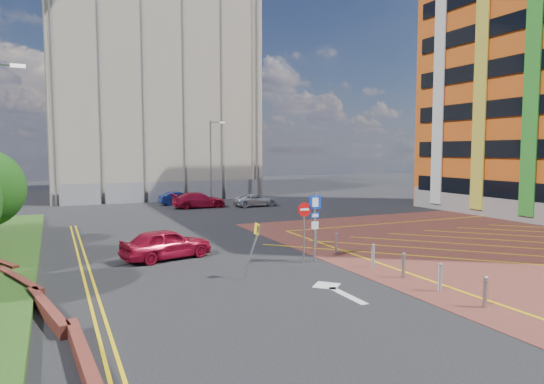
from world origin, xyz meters
TOP-DOWN VIEW (x-y plane):
  - ground at (0.00, 0.00)m, footprint 140.00×140.00m
  - forecourt at (14.00, 0.00)m, footprint 26.00×26.00m
  - retaining_wall at (-11.80, 2.00)m, footprint 6.06×20.33m
  - lamp_back at (4.08, 28.00)m, footprint 1.53×0.16m
  - sign_cluster at (0.30, 0.98)m, footprint 1.17×0.12m
  - warning_sign at (-3.17, -0.63)m, footprint 0.84×0.43m
  - bollard_row at (2.30, -1.67)m, footprint 0.14×11.14m
  - construction_building at (0.00, 40.00)m, footprint 21.20×19.20m
  - construction_fence at (1.00, 30.00)m, footprint 21.60×0.06m
  - car_red_left at (-5.53, 4.43)m, footprint 4.55×2.70m
  - car_blue_back at (0.48, 26.82)m, footprint 3.78×1.51m
  - car_red_back at (1.48, 23.60)m, footprint 4.77×1.96m
  - car_silver_back at (6.53, 22.62)m, footprint 4.13×1.99m

SIDE VIEW (x-z plane):
  - ground at x=0.00m, z-range 0.00..0.00m
  - forecourt at x=14.00m, z-range 0.00..0.02m
  - retaining_wall at x=-11.80m, z-range 0.00..0.40m
  - bollard_row at x=2.30m, z-range 0.02..0.92m
  - car_silver_back at x=6.53m, z-range 0.00..1.13m
  - car_blue_back at x=0.48m, z-range 0.00..1.22m
  - car_red_back at x=1.48m, z-range 0.00..1.38m
  - car_red_left at x=-5.53m, z-range 0.00..1.45m
  - construction_fence at x=1.00m, z-range 0.00..2.00m
  - warning_sign at x=-3.17m, z-range 0.31..2.55m
  - sign_cluster at x=0.30m, z-range 0.35..3.55m
  - lamp_back at x=4.08m, z-range 0.36..8.36m
  - construction_building at x=0.00m, z-range 0.00..22.00m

